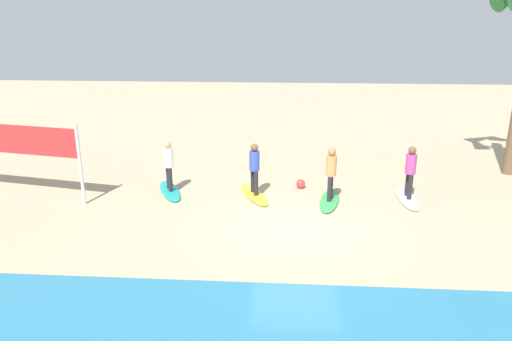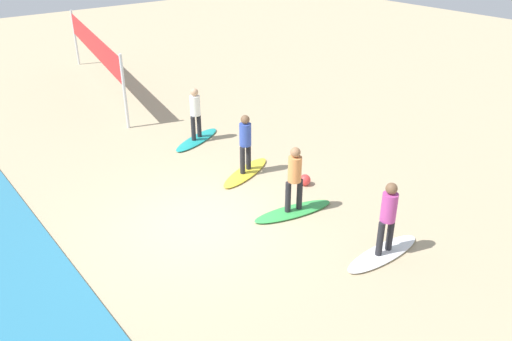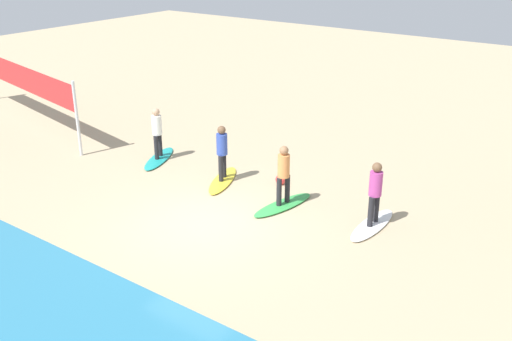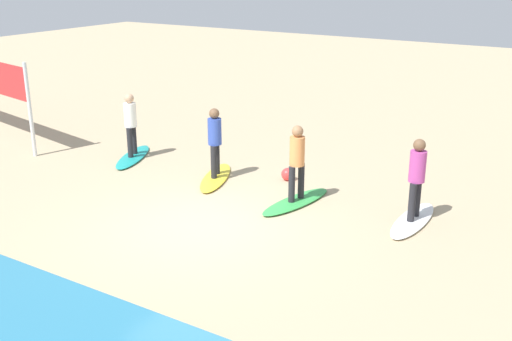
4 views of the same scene
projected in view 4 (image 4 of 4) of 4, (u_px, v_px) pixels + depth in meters
ground_plane at (202, 225)px, 12.24m from camera, size 60.00×60.00×0.00m
surfboard_white at (413, 220)px, 12.35m from camera, size 0.57×2.10×0.09m
surfer_white at (417, 173)px, 12.03m from camera, size 0.32×0.46×1.64m
surfboard_green at (296, 201)px, 13.30m from camera, size 0.93×2.17×0.09m
surfer_green at (297, 158)px, 12.98m from camera, size 0.32×0.45×1.64m
surfboard_yellow at (216, 177)px, 14.76m from camera, size 1.31×2.16×0.09m
surfer_yellow at (215, 137)px, 14.43m from camera, size 0.32×0.44×1.64m
surfboard_teal at (133, 157)px, 16.29m from camera, size 1.36×2.15×0.09m
surfer_teal at (131, 120)px, 15.96m from camera, size 0.32×0.43×1.64m
beach_ball at (288, 174)px, 14.65m from camera, size 0.30×0.30×0.30m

